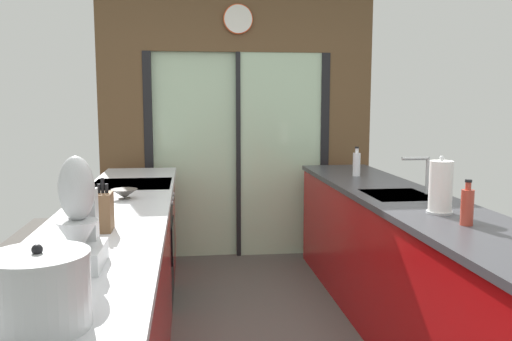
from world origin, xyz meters
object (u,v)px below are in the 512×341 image
oven_range (134,244)px  paper_towel_roll (441,187)px  mixing_bowl (124,194)px  knife_block (104,211)px  stock_pot (39,291)px  stand_mixer (79,225)px  soap_bottle_far (357,164)px  soap_bottle_near (467,206)px

oven_range → paper_towel_roll: size_ratio=2.87×
mixing_bowl → knife_block: (0.00, -0.83, 0.06)m
stock_pot → knife_block: bearing=90.0°
stand_mixer → soap_bottle_far: (1.78, 2.22, -0.06)m
mixing_bowl → soap_bottle_far: soap_bottle_far is taller
paper_towel_roll → knife_block: bearing=-174.4°
mixing_bowl → stock_pot: stock_pot is taller
knife_block → soap_bottle_far: (1.78, 1.65, 0.01)m
oven_range → soap_bottle_near: (1.80, -1.58, 0.56)m
stock_pot → paper_towel_roll: bearing=35.8°
knife_block → stand_mixer: stand_mixer is taller
stand_mixer → soap_bottle_far: bearing=51.2°
oven_range → stand_mixer: stand_mixer is taller
soap_bottle_near → stock_pot: bearing=-150.7°
mixing_bowl → stand_mixer: size_ratio=0.39×
soap_bottle_far → oven_range: bearing=-174.1°
oven_range → soap_bottle_far: bearing=5.9°
soap_bottle_near → paper_towel_roll: 0.29m
soap_bottle_near → soap_bottle_far: bearing=90.0°
stock_pot → paper_towel_roll: (1.78, 1.28, 0.04)m
oven_range → soap_bottle_near: size_ratio=4.00×
stand_mixer → paper_towel_roll: (1.78, 0.74, -0.02)m
oven_range → soap_bottle_near: bearing=-41.2°
stand_mixer → stock_pot: (-0.00, -0.54, -0.06)m
stock_pot → soap_bottle_far: 3.28m
stand_mixer → paper_towel_roll: 1.93m
knife_block → oven_range: bearing=90.7°
mixing_bowl → soap_bottle_near: 2.01m
knife_block → soap_bottle_far: knife_block is taller
stand_mixer → soap_bottle_far: stand_mixer is taller
oven_range → stand_mixer: (0.02, -2.03, 0.63)m
mixing_bowl → soap_bottle_near: soap_bottle_near is taller
soap_bottle_far → stock_pot: bearing=-122.8°
soap_bottle_far → paper_towel_roll: bearing=-90.0°
paper_towel_roll → oven_range: bearing=144.4°
knife_block → soap_bottle_near: size_ratio=1.11×
soap_bottle_near → soap_bottle_far: soap_bottle_far is taller
oven_range → mixing_bowl: mixing_bowl is taller
soap_bottle_near → paper_towel_roll: paper_towel_roll is taller
mixing_bowl → soap_bottle_far: (1.78, 0.82, 0.07)m
stand_mixer → paper_towel_roll: bearing=22.7°
soap_bottle_near → soap_bottle_far: (-0.00, 1.76, 0.01)m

